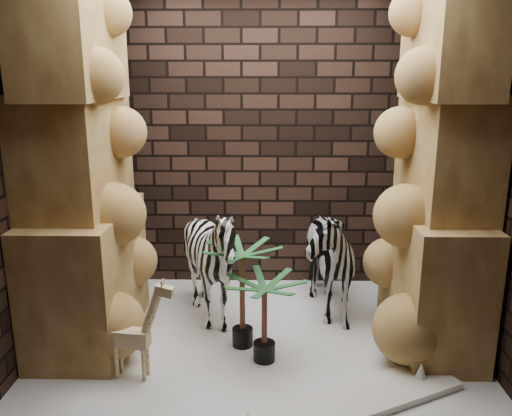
{
  "coord_description": "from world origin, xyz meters",
  "views": [
    {
      "loc": [
        0.06,
        -4.02,
        2.19
      ],
      "look_at": [
        -0.02,
        0.15,
        1.09
      ],
      "focal_mm": 36.96,
      "sensor_mm": 36.0,
      "label": 1
    }
  ],
  "objects_px": {
    "zebra_left": "(212,268)",
    "surfboard": "(360,400)",
    "giraffe_toy": "(130,327)",
    "zebra_right": "(319,246)",
    "palm_back": "(264,319)",
    "palm_front": "(242,296)"
  },
  "relations": [
    {
      "from": "zebra_right",
      "to": "zebra_left",
      "type": "xyz_separation_m",
      "value": [
        -0.96,
        -0.27,
        -0.12
      ]
    },
    {
      "from": "zebra_right",
      "to": "zebra_left",
      "type": "distance_m",
      "value": 1.0
    },
    {
      "from": "zebra_left",
      "to": "giraffe_toy",
      "type": "height_order",
      "value": "zebra_left"
    },
    {
      "from": "zebra_right",
      "to": "palm_back",
      "type": "distance_m",
      "value": 1.06
    },
    {
      "from": "zebra_left",
      "to": "giraffe_toy",
      "type": "bearing_deg",
      "value": -97.92
    },
    {
      "from": "giraffe_toy",
      "to": "palm_back",
      "type": "relative_size",
      "value": 1.16
    },
    {
      "from": "zebra_left",
      "to": "surfboard",
      "type": "xyz_separation_m",
      "value": [
        1.11,
        -1.17,
        -0.49
      ]
    },
    {
      "from": "zebra_left",
      "to": "palm_front",
      "type": "distance_m",
      "value": 0.49
    },
    {
      "from": "giraffe_toy",
      "to": "surfboard",
      "type": "relative_size",
      "value": 0.53
    },
    {
      "from": "giraffe_toy",
      "to": "palm_back",
      "type": "xyz_separation_m",
      "value": [
        0.97,
        0.25,
        -0.06
      ]
    },
    {
      "from": "zebra_left",
      "to": "palm_front",
      "type": "height_order",
      "value": "zebra_left"
    },
    {
      "from": "palm_front",
      "to": "palm_back",
      "type": "xyz_separation_m",
      "value": [
        0.18,
        -0.23,
        -0.09
      ]
    },
    {
      "from": "zebra_left",
      "to": "giraffe_toy",
      "type": "relative_size",
      "value": 1.42
    },
    {
      "from": "palm_back",
      "to": "giraffe_toy",
      "type": "bearing_deg",
      "value": -165.57
    },
    {
      "from": "palm_back",
      "to": "surfboard",
      "type": "height_order",
      "value": "palm_back"
    },
    {
      "from": "zebra_right",
      "to": "giraffe_toy",
      "type": "xyz_separation_m",
      "value": [
        -1.46,
        -1.14,
        -0.23
      ]
    },
    {
      "from": "zebra_left",
      "to": "surfboard",
      "type": "height_order",
      "value": "zebra_left"
    },
    {
      "from": "zebra_right",
      "to": "surfboard",
      "type": "xyz_separation_m",
      "value": [
        0.16,
        -1.44,
        -0.61
      ]
    },
    {
      "from": "zebra_right",
      "to": "giraffe_toy",
      "type": "relative_size",
      "value": 1.58
    },
    {
      "from": "zebra_right",
      "to": "palm_back",
      "type": "height_order",
      "value": "zebra_right"
    },
    {
      "from": "zebra_right",
      "to": "palm_front",
      "type": "xyz_separation_m",
      "value": [
        -0.67,
        -0.66,
        -0.2
      ]
    },
    {
      "from": "zebra_left",
      "to": "zebra_right",
      "type": "bearing_deg",
      "value": 37.59
    }
  ]
}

